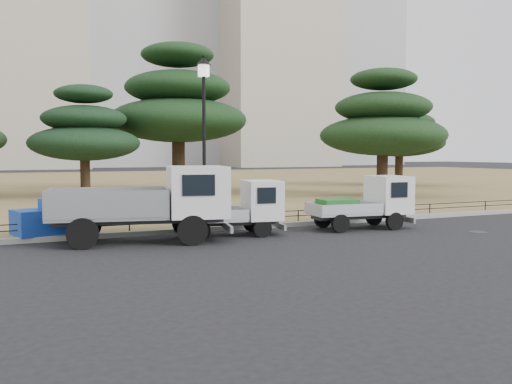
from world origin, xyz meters
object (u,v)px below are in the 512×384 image
truck_kei_front (238,208)px  street_lamp (204,113)px  tarp_pile (44,220)px  truck_large (151,200)px  truck_kei_rear (367,202)px

truck_kei_front → street_lamp: size_ratio=0.62×
street_lamp → tarp_pile: street_lamp is taller
truck_large → tarp_pile: bearing=158.3°
truck_large → truck_kei_rear: (7.42, -0.21, -0.32)m
truck_kei_rear → street_lamp: size_ratio=0.64×
street_lamp → tarp_pile: bearing=177.2°
truck_kei_front → street_lamp: 3.42m
truck_kei_rear → street_lamp: street_lamp is taller
street_lamp → truck_kei_front: bearing=-68.5°
truck_large → truck_kei_rear: 7.43m
truck_kei_rear → truck_large: bearing=-175.6°
tarp_pile → truck_kei_rear: bearing=-11.5°
truck_large → tarp_pile: 3.42m
truck_kei_front → tarp_pile: size_ratio=1.84×
truck_kei_rear → tarp_pile: 10.42m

